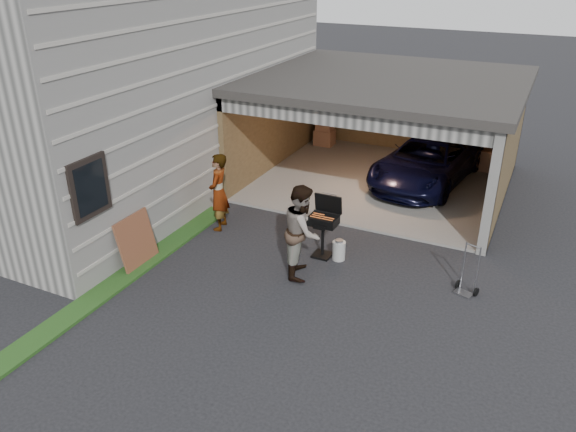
% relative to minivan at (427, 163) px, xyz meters
% --- Properties ---
extents(ground, '(80.00, 80.00, 0.00)m').
position_rel_minivan_xyz_m(ground, '(-1.91, -6.90, -0.60)').
color(ground, black).
rests_on(ground, ground).
extents(house, '(7.00, 11.00, 5.50)m').
position_rel_minivan_xyz_m(house, '(-7.91, -2.90, 2.15)').
color(house, '#474744').
rests_on(house, ground).
extents(groundcover_strip, '(0.50, 8.00, 0.06)m').
position_rel_minivan_xyz_m(groundcover_strip, '(-4.16, -7.90, -0.57)').
color(groundcover_strip, '#193814').
rests_on(groundcover_strip, ground).
extents(garage, '(6.80, 6.30, 2.90)m').
position_rel_minivan_xyz_m(garage, '(-1.14, -0.11, 1.26)').
color(garage, '#605E59').
rests_on(garage, ground).
extents(minivan, '(2.56, 4.57, 1.21)m').
position_rel_minivan_xyz_m(minivan, '(0.00, 0.00, 0.00)').
color(minivan, black).
rests_on(minivan, ground).
extents(woman, '(0.58, 0.74, 1.79)m').
position_rel_minivan_xyz_m(woman, '(-3.63, -4.70, 0.29)').
color(woman, '#ADB9DA').
rests_on(woman, ground).
extents(man, '(0.96, 1.09, 1.88)m').
position_rel_minivan_xyz_m(man, '(-1.11, -5.71, 0.34)').
color(man, '#472D1B').
rests_on(man, ground).
extents(bbq_grill, '(0.59, 0.52, 1.31)m').
position_rel_minivan_xyz_m(bbq_grill, '(-1.01, -4.87, 0.17)').
color(bbq_grill, black).
rests_on(bbq_grill, ground).
extents(propane_tank, '(0.31, 0.31, 0.41)m').
position_rel_minivan_xyz_m(propane_tank, '(-0.65, -4.88, -0.40)').
color(propane_tank, '#B0B1AD').
rests_on(propane_tank, ground).
extents(plywood_panel, '(0.27, 0.97, 1.07)m').
position_rel_minivan_xyz_m(plywood_panel, '(-4.25, -6.84, -0.07)').
color(plywood_panel, brown).
rests_on(plywood_panel, ground).
extents(hand_truck, '(0.45, 0.41, 1.01)m').
position_rel_minivan_xyz_m(hand_truck, '(1.95, -5.04, -0.41)').
color(hand_truck, slate).
rests_on(hand_truck, ground).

